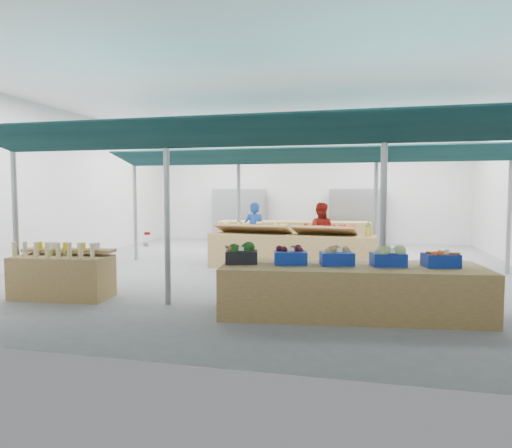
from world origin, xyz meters
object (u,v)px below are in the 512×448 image
(veg_counter, at_px, (351,290))
(fruit_counter, at_px, (291,252))
(bottle_shelf, at_px, (64,275))
(vendor_left, at_px, (255,232))
(vendor_right, at_px, (320,233))

(veg_counter, relative_size, fruit_counter, 0.98)
(bottle_shelf, xyz_separation_m, vendor_left, (2.34, 5.07, 0.40))
(veg_counter, distance_m, fruit_counter, 4.24)
(veg_counter, relative_size, vendor_right, 2.45)
(vendor_left, xyz_separation_m, vendor_right, (1.80, 0.00, 0.00))
(vendor_left, bearing_deg, bottle_shelf, 68.74)
(bottle_shelf, bearing_deg, veg_counter, -4.99)
(vendor_left, bearing_deg, fruit_counter, 140.94)
(bottle_shelf, bearing_deg, vendor_left, 60.00)
(veg_counter, relative_size, vendor_left, 2.45)
(bottle_shelf, xyz_separation_m, vendor_right, (4.14, 5.07, 0.40))
(bottle_shelf, xyz_separation_m, fruit_counter, (3.54, 3.97, 0.02))
(bottle_shelf, relative_size, vendor_right, 1.09)
(vendor_right, bearing_deg, vendor_left, 3.45)
(veg_counter, distance_m, vendor_left, 5.76)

